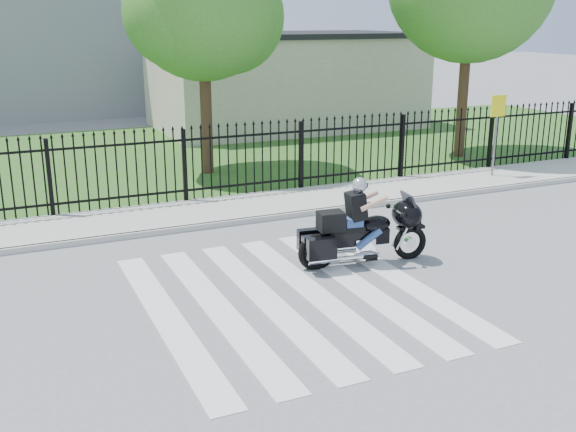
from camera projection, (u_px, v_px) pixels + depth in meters
name	position (u px, v px, depth m)	size (l,w,h in m)	color
ground	(291.00, 297.00, 10.71)	(120.00, 120.00, 0.00)	slate
crosswalk	(291.00, 296.00, 10.71)	(5.00, 5.50, 0.01)	silver
sidewalk	(199.00, 213.00, 15.06)	(40.00, 2.00, 0.12)	#ADAAA3
curb	(213.00, 225.00, 14.19)	(40.00, 0.12, 0.12)	#ADAAA3
grass_strip	(134.00, 158.00, 21.20)	(40.00, 12.00, 0.02)	#2A511C
iron_fence	(185.00, 168.00, 15.70)	(26.00, 0.04, 1.80)	black
tree_mid	(202.00, 2.00, 17.85)	(4.20, 4.20, 6.78)	#382316
building_low	(285.00, 83.00, 26.96)	(10.00, 6.00, 3.50)	beige
building_low_roof	(285.00, 35.00, 26.43)	(10.20, 6.20, 0.20)	black
motorcycle_rider	(361.00, 228.00, 11.95)	(2.47, 0.98, 1.63)	black
traffic_sign	(497.00, 119.00, 17.92)	(0.47, 0.07, 2.18)	slate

